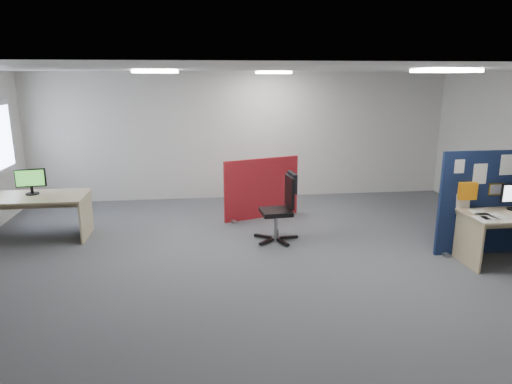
{
  "coord_description": "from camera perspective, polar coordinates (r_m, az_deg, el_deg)",
  "views": [
    {
      "loc": [
        -0.92,
        -6.27,
        2.61
      ],
      "look_at": [
        -0.14,
        -0.01,
        1.0
      ],
      "focal_mm": 32.0,
      "sensor_mm": 36.0,
      "label": 1
    }
  ],
  "objects": [
    {
      "name": "second_desk",
      "position": [
        8.3,
        -26.28,
        -1.51
      ],
      "size": [
        1.77,
        0.89,
        0.73
      ],
      "color": "tan",
      "rests_on": "floor"
    },
    {
      "name": "office_chair",
      "position": [
        7.33,
        3.36,
        -1.42
      ],
      "size": [
        0.71,
        0.73,
        1.1
      ],
      "rotation": [
        0.0,
        0.0,
        0.08
      ],
      "color": "black",
      "rests_on": "floor"
    },
    {
      "name": "monitor_second",
      "position": [
        8.27,
        -26.33,
        1.31
      ],
      "size": [
        0.47,
        0.21,
        0.42
      ],
      "rotation": [
        0.0,
        0.0,
        0.15
      ],
      "color": "black",
      "rests_on": "second_desk"
    },
    {
      "name": "ceiling",
      "position": [
        6.34,
        1.29,
        15.12
      ],
      "size": [
        9.0,
        7.0,
        0.02
      ],
      "primitive_type": "cube",
      "color": "white",
      "rests_on": "wall_back"
    },
    {
      "name": "red_divider",
      "position": [
        8.53,
        0.72,
        0.38
      ],
      "size": [
        1.45,
        0.54,
        1.14
      ],
      "rotation": [
        0.0,
        0.0,
        0.33
      ],
      "color": "#A5152B",
      "rests_on": "floor"
    },
    {
      "name": "wall_back",
      "position": [
        9.9,
        -1.72,
        7.0
      ],
      "size": [
        9.0,
        0.02,
        2.7
      ],
      "primitive_type": "cube",
      "color": "silver",
      "rests_on": "floor"
    },
    {
      "name": "floor",
      "position": [
        6.86,
        1.16,
        -8.07
      ],
      "size": [
        9.0,
        9.0,
        0.0
      ],
      "primitive_type": "plane",
      "color": "#4B4D52",
      "rests_on": "ground"
    },
    {
      "name": "desk_papers",
      "position": [
        7.34,
        29.28,
        -2.39
      ],
      "size": [
        1.41,
        0.84,
        0.0
      ],
      "color": "white",
      "rests_on": "main_desk"
    },
    {
      "name": "ceiling_lights",
      "position": [
        7.05,
        3.25,
        14.78
      ],
      "size": [
        4.1,
        4.1,
        0.04
      ],
      "color": "white",
      "rests_on": "ceiling"
    },
    {
      "name": "navy_divider",
      "position": [
        7.67,
        28.01,
        -1.15
      ],
      "size": [
        1.9,
        0.3,
        1.57
      ],
      "color": "#0F1A37",
      "rests_on": "floor"
    },
    {
      "name": "wall_front",
      "position": [
        3.18,
        10.47,
        -9.3
      ],
      "size": [
        9.0,
        0.02,
        2.7
      ],
      "primitive_type": "cube",
      "color": "silver",
      "rests_on": "floor"
    }
  ]
}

